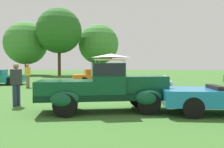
{
  "coord_description": "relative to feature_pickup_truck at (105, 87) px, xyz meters",
  "views": [
    {
      "loc": [
        1.19,
        -8.41,
        1.66
      ],
      "look_at": [
        0.22,
        2.4,
        1.2
      ],
      "focal_mm": 37.41,
      "sensor_mm": 36.0,
      "label": 1
    }
  ],
  "objects": [
    {
      "name": "spectator_by_row",
      "position": [
        0.05,
        6.07,
        0.04
      ],
      "size": [
        0.43,
        0.46,
        1.69
      ],
      "color": "#9E998E",
      "rests_on": "ground_plane"
    },
    {
      "name": "treeline_mid_left",
      "position": [
        -9.85,
        25.51,
        5.69
      ],
      "size": [
        6.64,
        6.64,
        9.89
      ],
      "color": "#47331E",
      "rests_on": "ground_plane"
    },
    {
      "name": "spectator_between_cars",
      "position": [
        -3.62,
        0.74,
        0.04
      ],
      "size": [
        0.33,
        0.45,
        1.69
      ],
      "color": "#283351",
      "rests_on": "ground_plane"
    },
    {
      "name": "spectator_far_side",
      "position": [
        -6.49,
        7.89,
        0.04
      ],
      "size": [
        0.26,
        0.41,
        1.69
      ],
      "color": "#7F7056",
      "rests_on": "ground_plane"
    },
    {
      "name": "ground_plane",
      "position": [
        -0.21,
        0.34,
        -0.87
      ],
      "size": [
        120.0,
        120.0,
        0.0
      ],
      "primitive_type": "plane",
      "color": "#386628"
    },
    {
      "name": "treeline_center",
      "position": [
        -4.56,
        29.3,
        4.02
      ],
      "size": [
        6.42,
        6.42,
        8.11
      ],
      "color": "#47331E",
      "rests_on": "ground_plane"
    },
    {
      "name": "feature_pickup_truck",
      "position": [
        0.0,
        0.0,
        0.0
      ],
      "size": [
        4.76,
        2.53,
        1.7
      ],
      "color": "black",
      "rests_on": "ground_plane"
    },
    {
      "name": "treeline_far_left",
      "position": [
        -15.56,
        26.84,
        4.07
      ],
      "size": [
        6.62,
        6.62,
        8.26
      ],
      "color": "brown",
      "rests_on": "ground_plane"
    },
    {
      "name": "show_car_orange",
      "position": [
        -1.99,
        11.42,
        -0.27
      ],
      "size": [
        4.53,
        2.87,
        1.22
      ],
      "color": "orange",
      "rests_on": "ground_plane"
    },
    {
      "name": "canopy_tent_left_field",
      "position": [
        -1.22,
        14.86,
        1.55
      ],
      "size": [
        2.86,
        2.86,
        2.71
      ],
      "color": "#B7B7BC",
      "rests_on": "ground_plane"
    }
  ]
}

